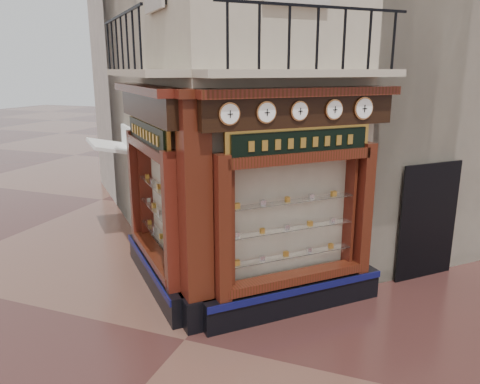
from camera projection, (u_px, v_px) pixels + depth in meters
The scene contains 15 objects.
ground at pixel (185, 340), 7.60m from camera, with size 80.00×80.00×0.00m, color #44231F.
neighbour_left at pixel (236, 29), 14.85m from camera, with size 8.00×8.00×11.00m, color beige.
neighbour_right at pixel (399, 24), 13.14m from camera, with size 8.00×8.00×11.00m, color beige.
shopfront_left at pixel (154, 192), 9.00m from camera, with size 2.86×2.86×3.98m.
shopfront_right at pixel (297, 206), 8.03m from camera, with size 2.86×2.86×3.98m.
corner_pilaster at pixel (195, 217), 7.56m from camera, with size 0.85×0.85×3.98m.
balcony at pixel (218, 72), 7.87m from camera, with size 5.94×2.97×1.03m.
clock_a at pixel (229, 114), 6.92m from camera, with size 0.28×0.28×0.34m.
clock_b at pixel (266, 112), 7.16m from camera, with size 0.27×0.27×0.34m.
clock_c at pixel (299, 111), 7.40m from camera, with size 0.26×0.26×0.32m.
clock_d at pixel (334, 110), 7.65m from camera, with size 0.27×0.27×0.34m.
clock_e at pixel (363, 108), 7.89m from camera, with size 0.31×0.31×0.38m.
awning at pixel (118, 237), 12.22m from camera, with size 1.70×1.02×0.08m, color white, non-canonical shape.
signboard_left at pixel (147, 134), 8.68m from camera, with size 2.07×2.07×0.55m.
signboard_right at pixel (301, 142), 7.67m from camera, with size 1.96×1.96×0.52m.
Camera 1 is at (3.24, -5.97, 4.26)m, focal length 35.00 mm.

